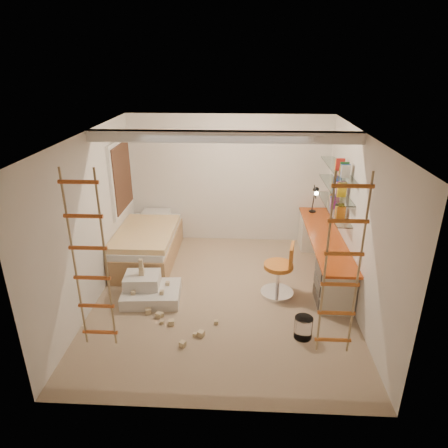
# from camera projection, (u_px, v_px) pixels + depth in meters

# --- Properties ---
(floor) EXTENTS (4.50, 4.50, 0.00)m
(floor) POSITION_uv_depth(u_px,v_px,m) (223.00, 297.00, 6.46)
(floor) COLOR tan
(floor) RESTS_ON ground
(ceiling_beam) EXTENTS (4.00, 0.18, 0.16)m
(ceiling_beam) POSITION_uv_depth(u_px,v_px,m) (224.00, 137.00, 5.76)
(ceiling_beam) COLOR white
(ceiling_beam) RESTS_ON ceiling
(window_frame) EXTENTS (0.06, 1.15, 1.35)m
(window_frame) POSITION_uv_depth(u_px,v_px,m) (121.00, 177.00, 7.34)
(window_frame) COLOR white
(window_frame) RESTS_ON wall_left
(window_blind) EXTENTS (0.02, 1.00, 1.20)m
(window_blind) POSITION_uv_depth(u_px,v_px,m) (123.00, 177.00, 7.33)
(window_blind) COLOR #4C2D1E
(window_blind) RESTS_ON window_frame
(rope_ladder_left) EXTENTS (0.41, 0.04, 2.13)m
(rope_ladder_left) POSITION_uv_depth(u_px,v_px,m) (90.00, 263.00, 4.33)
(rope_ladder_left) COLOR #DA5825
(rope_ladder_left) RESTS_ON ceiling
(rope_ladder_right) EXTENTS (0.41, 0.04, 2.13)m
(rope_ladder_right) POSITION_uv_depth(u_px,v_px,m) (342.00, 269.00, 4.20)
(rope_ladder_right) COLOR orange
(rope_ladder_right) RESTS_ON ceiling
(waste_bin) EXTENTS (0.25, 0.25, 0.31)m
(waste_bin) POSITION_uv_depth(u_px,v_px,m) (303.00, 328.00, 5.47)
(waste_bin) COLOR white
(waste_bin) RESTS_ON floor
(desk) EXTENTS (0.56, 2.80, 0.75)m
(desk) POSITION_uv_depth(u_px,v_px,m) (323.00, 253.00, 7.01)
(desk) COLOR #C04A16
(desk) RESTS_ON floor
(shelves) EXTENTS (0.25, 1.80, 0.71)m
(shelves) POSITION_uv_depth(u_px,v_px,m) (335.00, 189.00, 6.83)
(shelves) COLOR white
(shelves) RESTS_ON wall_right
(bed) EXTENTS (1.02, 2.00, 0.69)m
(bed) POSITION_uv_depth(u_px,v_px,m) (148.00, 244.00, 7.53)
(bed) COLOR #AD7F51
(bed) RESTS_ON floor
(task_lamp) EXTENTS (0.14, 0.36, 0.57)m
(task_lamp) POSITION_uv_depth(u_px,v_px,m) (315.00, 196.00, 7.62)
(task_lamp) COLOR black
(task_lamp) RESTS_ON desk
(swivel_chair) EXTENTS (0.63, 0.63, 0.91)m
(swivel_chair) POSITION_uv_depth(u_px,v_px,m) (280.00, 277.00, 6.39)
(swivel_chair) COLOR orange
(swivel_chair) RESTS_ON floor
(play_platform) EXTENTS (0.94, 0.76, 0.40)m
(play_platform) POSITION_uv_depth(u_px,v_px,m) (149.00, 290.00, 6.35)
(play_platform) COLOR silver
(play_platform) RESTS_ON floor
(toy_blocks) EXTENTS (1.37, 1.28, 0.67)m
(toy_blocks) POSITION_uv_depth(u_px,v_px,m) (164.00, 304.00, 5.94)
(toy_blocks) COLOR #CCB284
(toy_blocks) RESTS_ON floor
(books) EXTENTS (0.14, 0.64, 0.92)m
(books) POSITION_uv_depth(u_px,v_px,m) (336.00, 184.00, 6.80)
(books) COLOR orange
(books) RESTS_ON shelves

